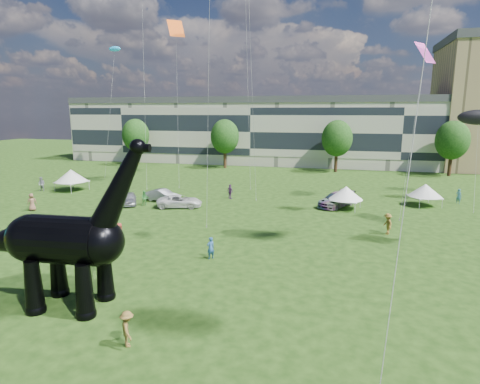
# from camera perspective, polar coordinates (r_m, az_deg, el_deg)

# --- Properties ---
(ground) EXTENTS (220.00, 220.00, 0.00)m
(ground) POSITION_cam_1_polar(r_m,az_deg,el_deg) (22.50, -11.12, -16.35)
(ground) COLOR #16330C
(ground) RESTS_ON ground
(terrace_row) EXTENTS (78.00, 11.00, 12.00)m
(terrace_row) POSITION_cam_1_polar(r_m,az_deg,el_deg) (81.75, 2.34, 8.37)
(terrace_row) COLOR beige
(terrace_row) RESTS_ON ground
(tree_far_left) EXTENTS (5.20, 5.20, 9.44)m
(tree_far_left) POSITION_cam_1_polar(r_m,az_deg,el_deg) (80.92, -14.63, 8.19)
(tree_far_left) COLOR #382314
(tree_far_left) RESTS_ON ground
(tree_mid_left) EXTENTS (5.20, 5.20, 9.44)m
(tree_mid_left) POSITION_cam_1_polar(r_m,az_deg,el_deg) (73.99, -2.18, 8.27)
(tree_mid_left) COLOR #382314
(tree_mid_left) RESTS_ON ground
(tree_mid_right) EXTENTS (5.20, 5.20, 9.44)m
(tree_mid_right) POSITION_cam_1_polar(r_m,az_deg,el_deg) (71.01, 13.65, 7.83)
(tree_mid_right) COLOR #382314
(tree_mid_right) RESTS_ON ground
(tree_far_right) EXTENTS (5.20, 5.20, 9.44)m
(tree_far_right) POSITION_cam_1_polar(r_m,az_deg,el_deg) (73.05, 28.01, 6.91)
(tree_far_right) COLOR #382314
(tree_far_right) RESTS_ON ground
(dinosaur_sculpture) EXTENTS (11.58, 3.38, 9.45)m
(dinosaur_sculpture) POSITION_cam_1_polar(r_m,az_deg,el_deg) (23.52, -24.42, -6.53)
(dinosaur_sculpture) COLOR black
(dinosaur_sculpture) RESTS_ON ground
(car_silver) EXTENTS (3.36, 4.34, 1.38)m
(car_silver) POSITION_cam_1_polar(r_m,az_deg,el_deg) (47.02, -15.53, -0.89)
(car_silver) COLOR silver
(car_silver) RESTS_ON ground
(car_grey) EXTENTS (4.53, 2.52, 1.41)m
(car_grey) POSITION_cam_1_polar(r_m,az_deg,el_deg) (47.69, -10.92, -0.48)
(car_grey) COLOR gray
(car_grey) RESTS_ON ground
(car_white) EXTENTS (5.27, 3.37, 1.35)m
(car_white) POSITION_cam_1_polar(r_m,az_deg,el_deg) (44.42, -8.58, -1.32)
(car_white) COLOR silver
(car_white) RESTS_ON ground
(car_dark) EXTENTS (4.47, 5.80, 1.57)m
(car_dark) POSITION_cam_1_polar(r_m,az_deg,el_deg) (45.60, 13.55, -1.05)
(car_dark) COLOR #595960
(car_dark) RESTS_ON ground
(gazebo_near) EXTENTS (4.31, 4.31, 2.49)m
(gazebo_near) POSITION_cam_1_polar(r_m,az_deg,el_deg) (44.47, 14.83, -0.15)
(gazebo_near) COLOR white
(gazebo_near) RESTS_ON ground
(gazebo_far) EXTENTS (4.57, 4.57, 2.48)m
(gazebo_far) POSITION_cam_1_polar(r_m,az_deg,el_deg) (49.00, 24.84, 0.20)
(gazebo_far) COLOR silver
(gazebo_far) RESTS_ON ground
(gazebo_left) EXTENTS (4.84, 4.84, 2.85)m
(gazebo_left) POSITION_cam_1_polar(r_m,az_deg,el_deg) (57.41, -22.89, 2.14)
(gazebo_left) COLOR silver
(gazebo_left) RESTS_ON ground
(visitors) EXTENTS (52.19, 35.89, 1.89)m
(visitors) POSITION_cam_1_polar(r_m,az_deg,el_deg) (39.06, -8.96, -2.80)
(visitors) COLOR #A12E28
(visitors) RESTS_ON ground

